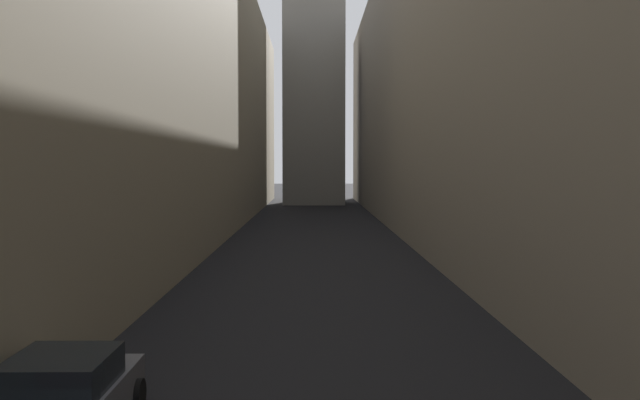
% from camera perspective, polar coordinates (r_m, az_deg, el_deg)
% --- Properties ---
extents(ground_plane, '(264.00, 264.00, 0.00)m').
position_cam_1_polar(ground_plane, '(42.95, -0.42, -3.45)').
color(ground_plane, black).
extents(building_block_left, '(10.26, 108.00, 20.58)m').
position_cam_1_polar(building_block_left, '(46.24, -13.92, 9.69)').
color(building_block_left, gray).
rests_on(building_block_left, ground).
extents(building_block_right, '(12.48, 108.00, 21.42)m').
position_cam_1_polar(building_block_right, '(46.62, 14.39, 10.15)').
color(building_block_right, gray).
rests_on(building_block_right, ground).
extents(parked_car_left_third, '(2.00, 4.09, 1.50)m').
position_cam_1_polar(parked_car_left_third, '(13.37, -19.89, -14.57)').
color(parked_car_left_third, '#4C4C51').
rests_on(parked_car_left_third, ground).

